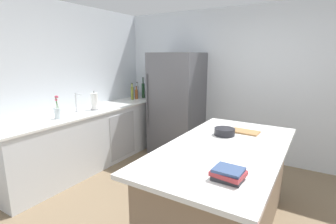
% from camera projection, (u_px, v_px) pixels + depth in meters
% --- Properties ---
extents(ground_plane, '(7.20, 7.20, 0.00)m').
position_uv_depth(ground_plane, '(187.00, 224.00, 2.76)').
color(ground_plane, '#7A664C').
extents(wall_rear, '(6.00, 0.10, 2.60)m').
position_uv_depth(wall_rear, '(248.00, 85.00, 4.35)').
color(wall_rear, silver).
rests_on(wall_rear, ground_plane).
extents(wall_left, '(0.10, 6.00, 2.60)m').
position_uv_depth(wall_left, '(40.00, 90.00, 3.73)').
color(wall_left, silver).
rests_on(wall_left, ground_plane).
extents(counter_run_left, '(0.69, 3.07, 0.94)m').
position_uv_depth(counter_run_left, '(92.00, 137.00, 4.20)').
color(counter_run_left, silver).
rests_on(counter_run_left, ground_plane).
extents(kitchen_island, '(1.07, 2.05, 0.92)m').
position_uv_depth(kitchen_island, '(223.00, 189.00, 2.58)').
color(kitchen_island, '#8E755B').
rests_on(kitchen_island, ground_plane).
extents(refrigerator, '(0.86, 0.78, 1.85)m').
position_uv_depth(refrigerator, '(177.00, 104.00, 4.67)').
color(refrigerator, '#56565B').
rests_on(refrigerator, ground_plane).
extents(sink_faucet, '(0.15, 0.05, 0.30)m').
position_uv_depth(sink_faucet, '(77.00, 102.00, 3.91)').
color(sink_faucet, silver).
rests_on(sink_faucet, counter_run_left).
extents(flower_vase, '(0.09, 0.09, 0.33)m').
position_uv_depth(flower_vase, '(58.00, 112.00, 3.51)').
color(flower_vase, silver).
rests_on(flower_vase, counter_run_left).
extents(paper_towel_roll, '(0.14, 0.14, 0.31)m').
position_uv_depth(paper_towel_roll, '(94.00, 102.00, 4.08)').
color(paper_towel_roll, gray).
rests_on(paper_towel_roll, counter_run_left).
extents(wine_bottle, '(0.06, 0.06, 0.43)m').
position_uv_depth(wine_bottle, '(143.00, 90.00, 5.23)').
color(wine_bottle, '#19381E').
rests_on(wine_bottle, counter_run_left).
extents(soda_bottle, '(0.07, 0.07, 0.33)m').
position_uv_depth(soda_bottle, '(137.00, 92.00, 5.21)').
color(soda_bottle, silver).
rests_on(soda_bottle, counter_run_left).
extents(vinegar_bottle, '(0.06, 0.06, 0.27)m').
position_uv_depth(vinegar_bottle, '(136.00, 94.00, 5.10)').
color(vinegar_bottle, '#994C23').
rests_on(vinegar_bottle, counter_run_left).
extents(olive_oil_bottle, '(0.06, 0.06, 0.33)m').
position_uv_depth(olive_oil_bottle, '(132.00, 93.00, 5.05)').
color(olive_oil_bottle, olive).
rests_on(olive_oil_bottle, counter_run_left).
extents(cookbook_stack, '(0.24, 0.21, 0.08)m').
position_uv_depth(cookbook_stack, '(228.00, 174.00, 1.81)').
color(cookbook_stack, '#2D2D33').
rests_on(cookbook_stack, kitchen_island).
extents(mixing_bowl, '(0.23, 0.23, 0.08)m').
position_uv_depth(mixing_bowl, '(225.00, 132.00, 2.82)').
color(mixing_bowl, black).
rests_on(mixing_bowl, kitchen_island).
extents(cutting_board, '(0.32, 0.20, 0.02)m').
position_uv_depth(cutting_board, '(245.00, 132.00, 2.93)').
color(cutting_board, '#9E7042').
rests_on(cutting_board, kitchen_island).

